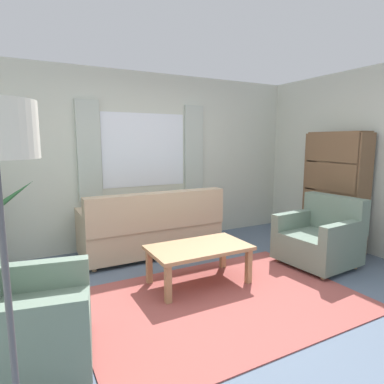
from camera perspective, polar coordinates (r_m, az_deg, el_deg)
The scene contains 9 objects.
ground_plane at distance 3.46m, azimuth 5.41°, elevation -18.43°, with size 6.24×6.24×0.00m, color slate.
wall_back at distance 5.12m, azimuth -8.47°, elevation 5.58°, with size 5.32×0.12×2.60m, color beige.
window_with_curtains at distance 5.03m, azimuth -8.19°, elevation 7.24°, with size 1.98×0.07×1.40m.
area_rug at distance 3.46m, azimuth 5.41°, elevation -18.34°, with size 2.71×1.87×0.01m, color #9E4C47.
couch at distance 4.63m, azimuth -7.03°, elevation -6.45°, with size 1.90×0.82×0.92m.
armchair_left at distance 2.71m, azimuth -27.82°, elevation -19.25°, with size 0.96×0.97×0.88m.
armchair_right at distance 4.55m, azimuth 21.51°, elevation -7.44°, with size 0.88×0.90×0.88m.
coffee_table at distance 3.67m, azimuth 1.21°, elevation -10.26°, with size 1.10×0.64×0.44m.
bookshelf at distance 5.22m, azimuth 23.59°, elevation -0.66°, with size 0.30×0.94×1.72m.
Camera 1 is at (-1.71, -2.56, 1.58)m, focal length 30.54 mm.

